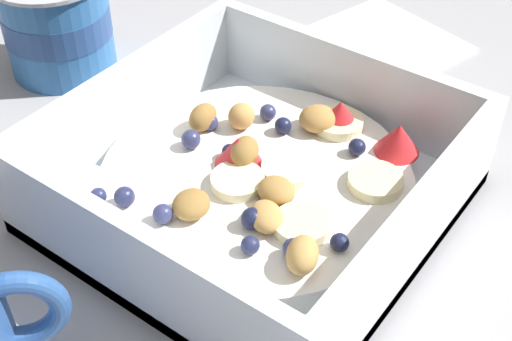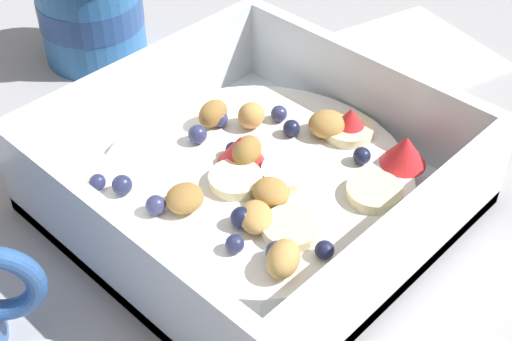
# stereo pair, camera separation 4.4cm
# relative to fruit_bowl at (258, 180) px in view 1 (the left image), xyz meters

# --- Properties ---
(ground_plane) EXTENTS (2.40, 2.40, 0.00)m
(ground_plane) POSITION_rel_fruit_bowl_xyz_m (0.01, -0.01, -0.02)
(ground_plane) COLOR #9E9EA3
(fruit_bowl) EXTENTS (0.22, 0.22, 0.07)m
(fruit_bowl) POSITION_rel_fruit_bowl_xyz_m (0.00, 0.00, 0.00)
(fruit_bowl) COLOR white
(fruit_bowl) RESTS_ON ground
(yogurt_cup) EXTENTS (0.09, 0.09, 0.08)m
(yogurt_cup) POSITION_rel_fruit_bowl_xyz_m (0.04, 0.23, 0.02)
(yogurt_cup) COLOR #3370B7
(yogurt_cup) RESTS_ON ground
(folded_napkin) EXTENTS (0.15, 0.15, 0.01)m
(folded_napkin) POSITION_rel_fruit_bowl_xyz_m (0.22, 0.03, -0.02)
(folded_napkin) COLOR white
(folded_napkin) RESTS_ON ground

